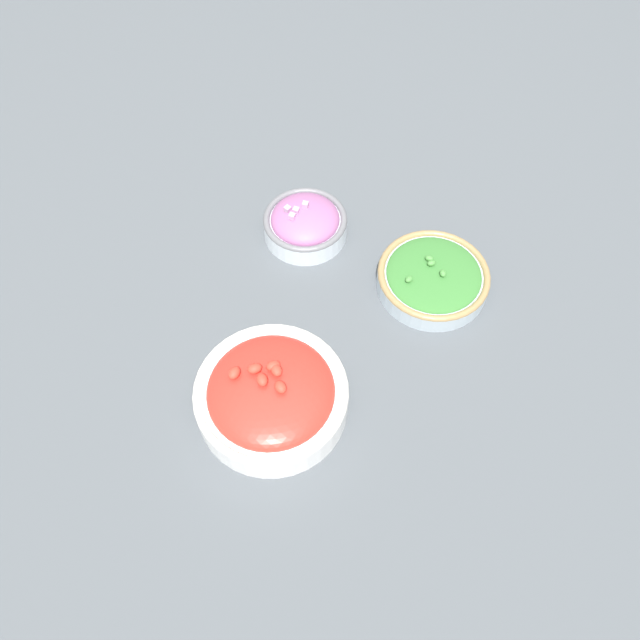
{
  "coord_description": "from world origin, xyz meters",
  "views": [
    {
      "loc": [
        0.47,
        0.25,
        0.88
      ],
      "look_at": [
        0.0,
        0.0,
        0.03
      ],
      "focal_mm": 35.0,
      "sensor_mm": 36.0,
      "label": 1
    }
  ],
  "objects": [
    {
      "name": "ground_plane",
      "position": [
        0.0,
        0.0,
        0.0
      ],
      "size": [
        3.0,
        3.0,
        0.0
      ],
      "primitive_type": "plane",
      "color": "#4C5156"
    },
    {
      "name": "bowl_broccoli",
      "position": [
        -0.17,
        0.13,
        0.02
      ],
      "size": [
        0.19,
        0.19,
        0.05
      ],
      "color": "#B2C1CC",
      "rests_on": "ground_plane"
    },
    {
      "name": "bowl_red_onion",
      "position": [
        -0.17,
        -0.12,
        0.03
      ],
      "size": [
        0.15,
        0.15,
        0.07
      ],
      "color": "silver",
      "rests_on": "ground_plane"
    },
    {
      "name": "bowl_cherry_tomatoes",
      "position": [
        0.15,
        0.0,
        0.04
      ],
      "size": [
        0.23,
        0.23,
        0.09
      ],
      "color": "white",
      "rests_on": "ground_plane"
    }
  ]
}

